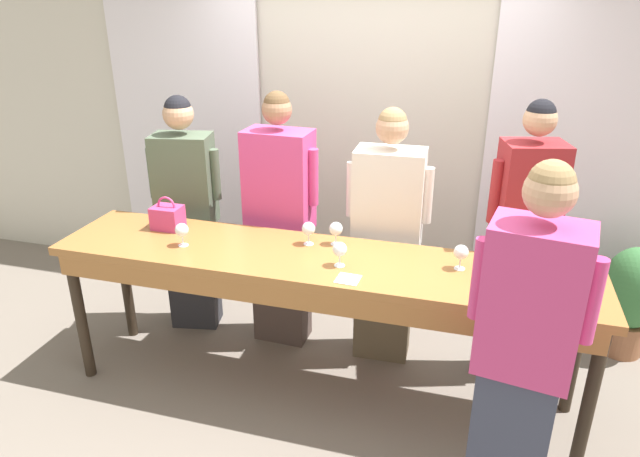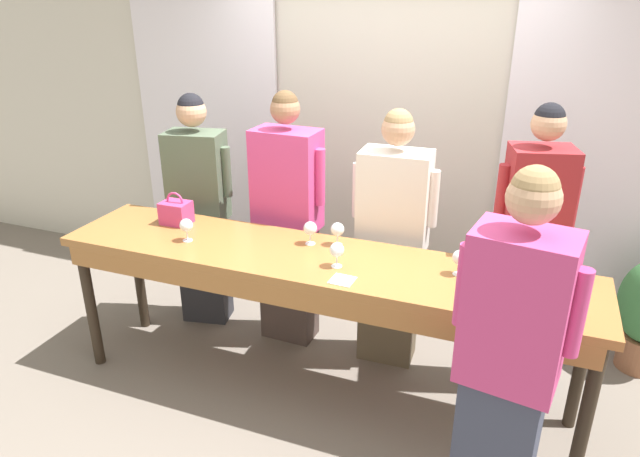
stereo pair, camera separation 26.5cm
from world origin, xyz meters
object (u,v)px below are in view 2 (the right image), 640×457
(wine_bottle, at_px, (559,292))
(wine_glass_front_mid, at_px, (460,258))
(wine_glass_center_right, at_px, (501,280))
(tasting_bar, at_px, (314,273))
(guest_pink_top, at_px, (288,222))
(wine_glass_center_left, at_px, (186,226))
(guest_olive_jacket, at_px, (200,211))
(guest_striped_shirt, at_px, (528,253))
(handbag, at_px, (176,212))
(wine_glass_front_right, at_px, (310,229))
(guest_cream_sweater, at_px, (392,241))
(host_pouring, at_px, (507,367))
(wine_glass_front_left, at_px, (337,230))
(wine_glass_center_mid, at_px, (337,250))

(wine_bottle, bearing_deg, wine_glass_front_mid, 152.67)
(wine_glass_front_mid, relative_size, wine_glass_center_right, 1.00)
(tasting_bar, height_order, guest_pink_top, guest_pink_top)
(wine_glass_front_mid, bearing_deg, wine_glass_center_left, -174.99)
(wine_glass_front_mid, xyz_separation_m, wine_glass_center_right, (0.23, -0.18, -0.00))
(guest_olive_jacket, xyz_separation_m, guest_striped_shirt, (2.27, 0.00, 0.04))
(handbag, xyz_separation_m, guest_pink_top, (0.62, 0.40, -0.13))
(wine_glass_front_mid, bearing_deg, wine_glass_front_right, 174.59)
(guest_cream_sweater, relative_size, host_pouring, 0.97)
(guest_olive_jacket, bearing_deg, wine_glass_center_right, -16.95)
(wine_bottle, height_order, guest_striped_shirt, guest_striped_shirt)
(handbag, bearing_deg, guest_olive_jacket, 101.65)
(wine_glass_front_right, bearing_deg, wine_glass_front_mid, -5.41)
(wine_glass_front_left, relative_size, guest_striped_shirt, 0.08)
(wine_bottle, xyz_separation_m, wine_glass_center_left, (-2.11, 0.11, -0.03))
(handbag, relative_size, guest_pink_top, 0.12)
(wine_glass_center_left, distance_m, guest_cream_sweater, 1.30)
(wine_bottle, bearing_deg, wine_glass_front_left, 162.71)
(wine_glass_front_mid, height_order, wine_glass_center_mid, same)
(wine_glass_center_right, bearing_deg, guest_cream_sweater, 137.35)
(tasting_bar, xyz_separation_m, wine_glass_front_right, (-0.10, 0.18, 0.20))
(handbag, relative_size, wine_glass_center_right, 1.51)
(wine_glass_center_right, bearing_deg, wine_glass_front_mid, 141.49)
(wine_glass_center_left, xyz_separation_m, guest_olive_jacket, (-0.30, 0.62, -0.17))
(wine_glass_center_left, distance_m, guest_olive_jacket, 0.71)
(guest_pink_top, distance_m, guest_cream_sweater, 0.74)
(wine_glass_front_mid, height_order, wine_glass_center_right, same)
(handbag, distance_m, wine_glass_front_left, 1.10)
(wine_bottle, xyz_separation_m, wine_glass_front_left, (-1.23, 0.38, -0.03))
(tasting_bar, xyz_separation_m, host_pouring, (1.11, -0.60, 0.05))
(wine_glass_center_right, height_order, guest_pink_top, guest_pink_top)
(wine_glass_front_right, distance_m, wine_glass_center_right, 1.16)
(wine_glass_front_right, xyz_separation_m, guest_cream_sweater, (0.41, 0.39, -0.18))
(wine_glass_center_mid, height_order, host_pouring, host_pouring)
(guest_pink_top, xyz_separation_m, guest_cream_sweater, (0.74, 0.00, -0.03))
(handbag, distance_m, guest_olive_jacket, 0.43)
(wine_glass_front_left, bearing_deg, handbag, -177.16)
(wine_glass_center_mid, height_order, wine_glass_center_right, same)
(wine_glass_center_right, distance_m, guest_striped_shirt, 0.68)
(handbag, distance_m, wine_glass_center_mid, 1.21)
(host_pouring, bearing_deg, guest_cream_sweater, 124.30)
(guest_striped_shirt, bearing_deg, wine_glass_center_mid, -148.00)
(wine_glass_center_left, relative_size, guest_pink_top, 0.08)
(wine_glass_center_right, xyz_separation_m, guest_cream_sweater, (-0.71, 0.66, -0.18))
(wine_glass_front_mid, distance_m, wine_glass_center_right, 0.29)
(guest_striped_shirt, bearing_deg, wine_glass_front_mid, -126.02)
(guest_pink_top, height_order, guest_cream_sweater, guest_pink_top)
(wine_glass_front_right, xyz_separation_m, wine_glass_center_left, (-0.72, -0.23, 0.00))
(host_pouring, bearing_deg, handbag, 160.39)
(wine_glass_front_mid, xyz_separation_m, host_pouring, (0.31, -0.69, -0.14))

